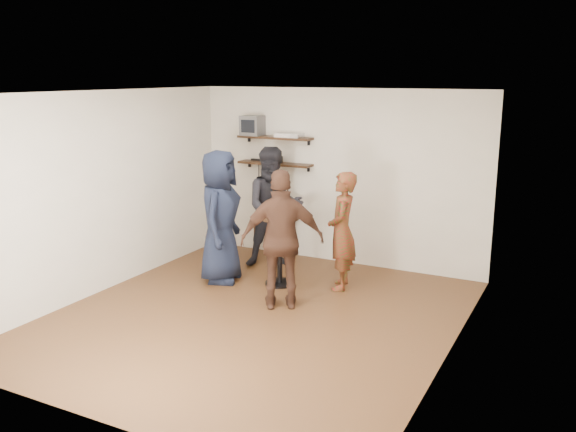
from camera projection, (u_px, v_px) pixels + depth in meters
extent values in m
cube|color=#492B17|center=(255.00, 319.00, 7.18)|extent=(4.50, 5.00, 0.04)
cube|color=white|center=(252.00, 91.00, 6.58)|extent=(4.50, 5.00, 0.04)
cube|color=beige|center=(339.00, 177.00, 9.07)|extent=(4.50, 0.04, 2.60)
cube|color=beige|center=(88.00, 273.00, 4.70)|extent=(4.50, 0.04, 2.60)
cube|color=beige|center=(102.00, 192.00, 7.89)|extent=(0.04, 5.00, 2.60)
cube|color=beige|center=(456.00, 233.00, 5.87)|extent=(0.04, 5.00, 2.60)
cube|color=black|center=(275.00, 138.00, 9.26)|extent=(1.20, 0.25, 0.04)
cube|color=black|center=(275.00, 164.00, 9.35)|extent=(1.20, 0.25, 0.04)
cube|color=#59595B|center=(253.00, 126.00, 9.39)|extent=(0.32, 0.30, 0.30)
cube|color=silver|center=(289.00, 135.00, 9.14)|extent=(0.40, 0.24, 0.06)
cube|color=black|center=(275.00, 159.00, 9.33)|extent=(0.22, 0.10, 0.10)
cube|color=black|center=(260.00, 160.00, 9.52)|extent=(0.30, 0.05, 0.03)
cube|color=black|center=(275.00, 218.00, 9.34)|extent=(0.68, 0.68, 0.04)
cylinder|color=black|center=(255.00, 241.00, 9.33)|extent=(0.04, 0.04, 0.61)
cylinder|color=black|center=(280.00, 244.00, 9.13)|extent=(0.04, 0.04, 0.61)
cylinder|color=black|center=(269.00, 234.00, 9.70)|extent=(0.04, 0.04, 0.61)
cylinder|color=black|center=(294.00, 237.00, 9.51)|extent=(0.04, 0.04, 0.61)
cylinder|color=white|center=(274.00, 206.00, 9.30)|extent=(0.16, 0.16, 0.33)
cylinder|color=#2C6F1F|center=(273.00, 184.00, 9.23)|extent=(0.01, 0.08, 0.61)
cone|color=white|center=(271.00, 160.00, 9.16)|extent=(0.08, 0.10, 0.13)
cylinder|color=#2C6F1F|center=(276.00, 182.00, 9.22)|extent=(0.04, 0.06, 0.68)
cone|color=white|center=(278.00, 155.00, 9.13)|extent=(0.12, 0.14, 0.14)
cylinder|color=#2C6F1F|center=(274.00, 180.00, 9.20)|extent=(0.11, 0.09, 0.74)
cone|color=white|center=(273.00, 151.00, 9.07)|extent=(0.14, 0.14, 0.14)
cylinder|color=black|center=(280.00, 217.00, 8.09)|extent=(0.52, 0.52, 0.04)
cylinder|color=black|center=(280.00, 251.00, 8.20)|extent=(0.07, 0.07, 0.89)
cylinder|color=black|center=(280.00, 283.00, 8.30)|extent=(0.40, 0.40, 0.03)
cylinder|color=silver|center=(273.00, 216.00, 8.08)|extent=(0.06, 0.06, 0.00)
cylinder|color=silver|center=(273.00, 212.00, 8.07)|extent=(0.01, 0.01, 0.09)
cylinder|color=silver|center=(273.00, 205.00, 8.05)|extent=(0.07, 0.07, 0.11)
cylinder|color=#C7B952|center=(273.00, 207.00, 8.06)|extent=(0.06, 0.06, 0.06)
cylinder|color=silver|center=(282.00, 217.00, 8.03)|extent=(0.06, 0.06, 0.00)
cylinder|color=silver|center=(282.00, 214.00, 8.02)|extent=(0.01, 0.01, 0.08)
cylinder|color=silver|center=(282.00, 207.00, 8.00)|extent=(0.06, 0.06, 0.10)
cylinder|color=#C7B952|center=(282.00, 208.00, 8.00)|extent=(0.06, 0.06, 0.06)
cylinder|color=silver|center=(280.00, 214.00, 8.17)|extent=(0.06, 0.06, 0.00)
cylinder|color=silver|center=(280.00, 211.00, 8.16)|extent=(0.01, 0.01, 0.09)
cylinder|color=silver|center=(280.00, 203.00, 8.14)|extent=(0.07, 0.07, 0.11)
cylinder|color=#C7B952|center=(280.00, 205.00, 8.14)|extent=(0.06, 0.06, 0.06)
cylinder|color=silver|center=(282.00, 215.00, 8.10)|extent=(0.07, 0.07, 0.00)
cylinder|color=silver|center=(282.00, 212.00, 8.09)|extent=(0.01, 0.01, 0.10)
cylinder|color=silver|center=(282.00, 204.00, 8.06)|extent=(0.07, 0.07, 0.12)
cylinder|color=#C7B952|center=(282.00, 206.00, 8.07)|extent=(0.07, 0.07, 0.07)
imported|color=#AB131B|center=(342.00, 231.00, 7.99)|extent=(0.53, 0.66, 1.57)
imported|color=black|center=(274.00, 207.00, 8.91)|extent=(1.09, 1.04, 1.78)
imported|color=black|center=(220.00, 217.00, 8.26)|extent=(0.79, 1.01, 1.81)
imported|color=#43281D|center=(282.00, 240.00, 7.30)|extent=(1.08, 0.86, 1.71)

